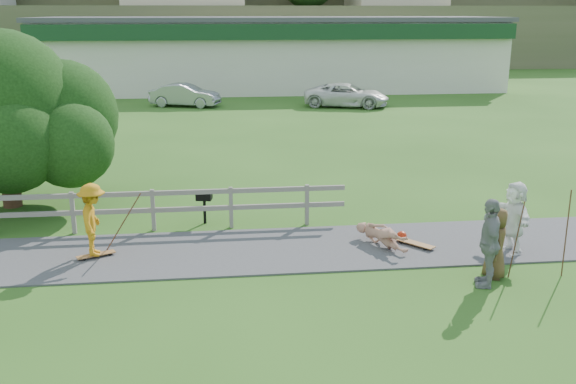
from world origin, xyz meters
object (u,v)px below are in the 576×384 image
Objects in this scene: skater_fallen at (382,236)px; spectator_c at (496,243)px; skater_rider at (93,224)px; spectator_b at (489,243)px; car_silver at (185,95)px; car_white at (347,95)px; bbq at (205,208)px; spectator_d at (514,218)px; tree at (6,144)px.

skater_fallen is 2.83m from spectator_c.
spectator_b is (8.28, -2.48, 0.10)m from skater_rider.
car_white reaches higher than car_silver.
spectator_c is 27.62m from car_silver.
spectator_d is at bearing -11.74° from bbq.
car_silver is (-7.48, 26.58, -0.09)m from spectator_c.
spectator_c reaches higher than skater_fallen.
spectator_d is 7.79m from bbq.
spectator_c is 13.49m from tree.
spectator_b is 0.55m from spectator_c.
skater_fallen is at bearing -24.90° from tree.
bbq is at bearing -115.74° from spectator_c.
spectator_b is 13.39m from tree.
tree is 6.17m from bbq.
skater_rider reaches higher than car_silver.
spectator_d is at bearing -39.77° from skater_fallen.
skater_rider reaches higher than skater_fallen.
spectator_d is (9.63, -0.76, 0.03)m from skater_rider.
spectator_d reaches higher than skater_fallen.
car_white is at bearing -28.81° from skater_rider.
car_white is at bearing -166.10° from spectator_b.
spectator_d is 0.26× the size of tree.
skater_fallen is 1.05× the size of spectator_c.
tree reaches higher than skater_rider.
bbq is (-8.21, -21.03, -0.26)m from car_white.
spectator_c is (0.34, 0.40, -0.17)m from spectator_b.
car_white is 23.34m from tree.
car_silver is 22.27m from bbq.
spectator_b is 0.46× the size of car_silver.
car_silver is at bearing -164.94° from spectator_d.
skater_fallen is 1.86× the size of bbq.
spectator_d reaches higher than car_silver.
spectator_b is 1.22× the size of spectator_c.
tree is (-12.74, 5.27, 0.99)m from spectator_d.
bbq is at bearing -21.81° from tree.
car_silver is at bearing 104.71° from bbq.
skater_rider is 3.38m from bbq.
car_white is (1.05, 24.07, -0.18)m from spectator_d.
spectator_c is 0.89× the size of spectator_d.
car_silver is 20.48m from tree.
spectator_b is 7.52m from bbq.
spectator_d is 26.66m from car_silver.
spectator_c is 7.54m from bbq.
spectator_b is 1.08× the size of spectator_d.
skater_rider is 8.64m from spectator_b.
spectator_c is 0.38× the size of car_silver.
bbq is at bearing -158.59° from car_silver.
car_white is 0.74× the size of tree.
skater_fallen is at bearing -127.85° from spectator_b.
spectator_c is 1.77× the size of bbq.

